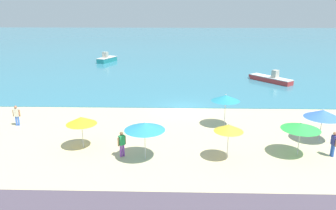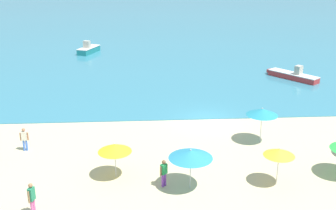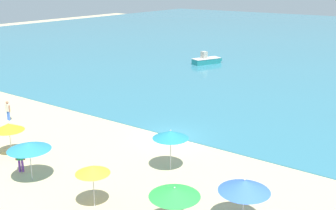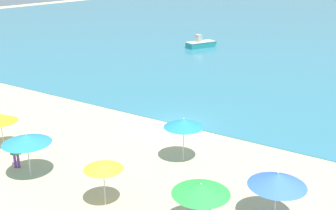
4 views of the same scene
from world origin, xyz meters
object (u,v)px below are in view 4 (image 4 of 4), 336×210
(beach_umbrella_0, at_px, (26,139))
(beach_umbrella_5, at_px, (0,118))
(beach_umbrella_6, at_px, (201,189))
(skiff_offshore, at_px, (201,44))
(beach_umbrella_4, at_px, (184,123))
(beach_umbrella_3, at_px, (103,165))
(beach_umbrella_2, at_px, (277,180))
(bather_2, at_px, (16,152))

(beach_umbrella_0, bearing_deg, beach_umbrella_5, 160.20)
(beach_umbrella_6, distance_m, skiff_offshore, 39.02)
(beach_umbrella_0, bearing_deg, beach_umbrella_6, 4.77)
(beach_umbrella_4, height_order, beach_umbrella_5, beach_umbrella_4)
(beach_umbrella_3, bearing_deg, beach_umbrella_4, 83.87)
(beach_umbrella_2, relative_size, beach_umbrella_4, 0.95)
(beach_umbrella_3, bearing_deg, beach_umbrella_2, 24.06)
(beach_umbrella_2, distance_m, bather_2, 13.48)
(beach_umbrella_6, xyz_separation_m, bather_2, (-10.86, -0.47, -1.00))
(beach_umbrella_2, bearing_deg, beach_umbrella_4, 156.23)
(beach_umbrella_2, distance_m, beach_umbrella_4, 6.71)
(beach_umbrella_4, bearing_deg, beach_umbrella_0, -133.80)
(beach_umbrella_0, relative_size, beach_umbrella_3, 1.06)
(beach_umbrella_0, xyz_separation_m, beach_umbrella_5, (-4.21, 1.51, -0.21))
(beach_umbrella_2, relative_size, beach_umbrella_5, 1.10)
(beach_umbrella_2, xyz_separation_m, beach_umbrella_3, (-6.75, -3.01, 0.07))
(skiff_offshore, bearing_deg, beach_umbrella_6, -60.91)
(beach_umbrella_0, xyz_separation_m, beach_umbrella_6, (9.41, 0.79, -0.19))
(beach_umbrella_2, distance_m, beach_umbrella_5, 15.98)
(beach_umbrella_6, relative_size, bather_2, 1.45)
(beach_umbrella_2, relative_size, skiff_offshore, 0.56)
(beach_umbrella_3, xyz_separation_m, skiff_offshore, (-14.50, 34.78, -1.51))
(beach_umbrella_5, xyz_separation_m, beach_umbrella_6, (13.62, -0.73, 0.02))
(bather_2, bearing_deg, beach_umbrella_4, 38.05)
(beach_umbrella_5, height_order, beach_umbrella_6, beach_umbrella_5)
(beach_umbrella_5, xyz_separation_m, bather_2, (2.76, -1.20, -0.98))
(beach_umbrella_5, bearing_deg, beach_umbrella_3, -8.89)
(beach_umbrella_0, height_order, beach_umbrella_6, beach_umbrella_0)
(beach_umbrella_5, bearing_deg, beach_umbrella_4, 23.68)
(beach_umbrella_6, distance_m, bather_2, 10.92)
(skiff_offshore, bearing_deg, beach_umbrella_2, -56.23)
(skiff_offshore, bearing_deg, bather_2, -76.81)
(beach_umbrella_3, relative_size, bather_2, 1.42)
(beach_umbrella_4, xyz_separation_m, beach_umbrella_6, (3.85, -5.01, -0.34))
(beach_umbrella_3, height_order, beach_umbrella_5, beach_umbrella_3)
(beach_umbrella_0, height_order, beach_umbrella_2, beach_umbrella_0)
(beach_umbrella_0, relative_size, beach_umbrella_6, 1.04)
(beach_umbrella_6, bearing_deg, beach_umbrella_4, 127.53)
(beach_umbrella_4, distance_m, bather_2, 9.00)
(beach_umbrella_0, height_order, beach_umbrella_5, beach_umbrella_0)
(beach_umbrella_4, relative_size, bather_2, 1.57)
(beach_umbrella_2, height_order, beach_umbrella_5, beach_umbrella_2)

